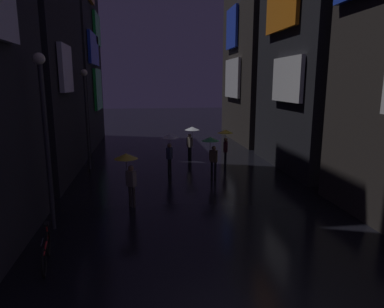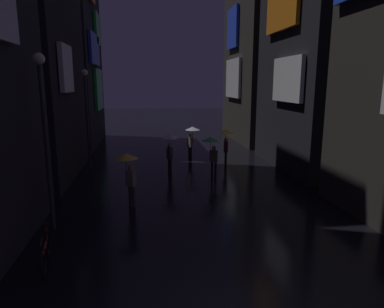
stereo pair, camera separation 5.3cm
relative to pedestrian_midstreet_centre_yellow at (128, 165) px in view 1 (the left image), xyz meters
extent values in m
cube|color=white|center=(-2.76, 3.63, 3.70)|extent=(0.20, 2.07, 2.10)
cube|color=#232328|center=(-4.91, 14.73, 5.66)|extent=(4.00, 8.62, 14.67)
cube|color=#26E54C|center=(-2.76, 14.76, 2.56)|extent=(0.20, 3.46, 3.06)
cube|color=#264CF9|center=(-2.76, 13.46, 5.42)|extent=(0.20, 4.23, 2.17)
cube|color=#26E54C|center=(-2.76, 16.08, 7.16)|extent=(0.20, 3.03, 2.38)
cube|color=black|center=(10.09, 5.31, 4.63)|extent=(4.00, 7.78, 12.59)
cube|color=white|center=(7.94, 4.05, 3.24)|extent=(0.20, 3.39, 2.24)
cube|color=orange|center=(7.94, 5.24, 7.17)|extent=(0.20, 3.95, 2.82)
cube|color=#2D2826|center=(10.09, 14.77, 4.64)|extent=(4.00, 8.71, 12.62)
cube|color=white|center=(7.94, 14.95, 3.42)|extent=(0.20, 4.04, 3.07)
cube|color=#264CF9|center=(7.94, 15.47, 7.39)|extent=(0.20, 2.98, 3.16)
cylinder|color=#38332D|center=(0.18, -0.11, -1.24)|extent=(0.12, 0.12, 0.85)
cylinder|color=#38332D|center=(0.05, 0.01, -1.24)|extent=(0.12, 0.12, 0.85)
cube|color=gray|center=(0.11, -0.05, -0.52)|extent=(0.40, 0.39, 0.60)
sphere|color=#9E7051|center=(0.11, -0.05, -0.11)|extent=(0.22, 0.22, 0.22)
cylinder|color=gray|center=(-0.06, 0.03, -0.47)|extent=(0.09, 0.09, 0.50)
cylinder|color=slate|center=(-0.06, 0.03, -0.13)|extent=(0.02, 0.02, 0.77)
cone|color=yellow|center=(-0.06, 0.03, 0.35)|extent=(0.90, 0.90, 0.20)
cylinder|color=black|center=(3.39, 7.82, -1.24)|extent=(0.12, 0.12, 0.85)
cylinder|color=black|center=(3.48, 7.66, -1.24)|extent=(0.12, 0.12, 0.85)
cube|color=gray|center=(3.43, 7.74, -0.52)|extent=(0.36, 0.40, 0.60)
sphere|color=beige|center=(3.43, 7.74, -0.11)|extent=(0.22, 0.22, 0.22)
cylinder|color=gray|center=(3.57, 7.61, -0.47)|extent=(0.09, 0.09, 0.50)
cylinder|color=slate|center=(3.57, 7.61, -0.13)|extent=(0.02, 0.02, 0.77)
cone|color=silver|center=(3.57, 7.61, 0.35)|extent=(0.90, 0.90, 0.20)
cylinder|color=black|center=(1.89, 4.47, -1.24)|extent=(0.12, 0.12, 0.85)
cylinder|color=black|center=(1.98, 4.63, -1.24)|extent=(0.12, 0.12, 0.85)
cube|color=#333859|center=(1.93, 4.55, -0.52)|extent=(0.36, 0.40, 0.60)
sphere|color=#9E7051|center=(1.93, 4.55, -0.11)|extent=(0.22, 0.22, 0.22)
cylinder|color=#333859|center=(1.98, 4.73, -0.47)|extent=(0.09, 0.09, 0.50)
cylinder|color=slate|center=(1.98, 4.73, -0.13)|extent=(0.02, 0.02, 0.77)
cone|color=silver|center=(1.98, 4.73, 0.35)|extent=(0.90, 0.90, 0.20)
cylinder|color=black|center=(5.22, 5.80, -1.24)|extent=(0.12, 0.12, 0.85)
cylinder|color=black|center=(5.29, 5.97, -1.24)|extent=(0.12, 0.12, 0.85)
cube|color=#4C1E23|center=(5.26, 5.89, -0.52)|extent=(0.32, 0.39, 0.60)
sphere|color=#9E7051|center=(5.26, 5.89, -0.11)|extent=(0.22, 0.22, 0.22)
cylinder|color=#4C1E23|center=(5.27, 6.07, -0.47)|extent=(0.09, 0.09, 0.50)
cylinder|color=slate|center=(5.27, 6.07, -0.13)|extent=(0.02, 0.02, 0.77)
cone|color=yellow|center=(5.27, 6.07, 0.35)|extent=(0.90, 0.90, 0.20)
cylinder|color=black|center=(4.15, 3.46, -1.24)|extent=(0.12, 0.12, 0.85)
cylinder|color=black|center=(3.99, 3.54, -1.24)|extent=(0.12, 0.12, 0.85)
cube|color=brown|center=(4.07, 3.50, -0.52)|extent=(0.40, 0.35, 0.60)
sphere|color=#9E7051|center=(4.07, 3.50, -0.11)|extent=(0.22, 0.22, 0.22)
cylinder|color=brown|center=(3.89, 3.54, -0.47)|extent=(0.09, 0.09, 0.50)
cylinder|color=slate|center=(3.89, 3.54, -0.13)|extent=(0.02, 0.02, 0.77)
cone|color=green|center=(3.89, 3.54, 0.35)|extent=(0.90, 0.90, 0.20)
torus|color=black|center=(-1.92, -4.65, -1.31)|extent=(0.18, 0.72, 0.72)
torus|color=black|center=(-2.10, -3.57, -1.31)|extent=(0.18, 0.72, 0.72)
cylinder|color=red|center=(-2.01, -4.11, -1.13)|extent=(0.21, 0.99, 0.05)
cylinder|color=red|center=(-2.10, -3.57, -0.96)|extent=(0.04, 0.04, 0.40)
cube|color=black|center=(-2.10, -3.57, -0.74)|extent=(0.16, 0.26, 0.06)
cylinder|color=black|center=(-1.92, -4.65, -0.76)|extent=(0.10, 0.45, 0.03)
cylinder|color=#2D2D33|center=(-2.41, 6.38, 0.88)|extent=(0.14, 0.14, 5.09)
sphere|color=#F9EFCC|center=(-2.41, 6.38, 3.60)|extent=(0.36, 0.36, 0.36)
cylinder|color=#2D2D33|center=(-2.41, -1.72, 0.97)|extent=(0.14, 0.14, 5.28)
sphere|color=#F9EFCC|center=(-2.41, -1.72, 3.79)|extent=(0.36, 0.36, 0.36)
camera|label=1|loc=(0.64, -12.87, 3.09)|focal=32.00mm
camera|label=2|loc=(0.69, -12.88, 3.09)|focal=32.00mm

